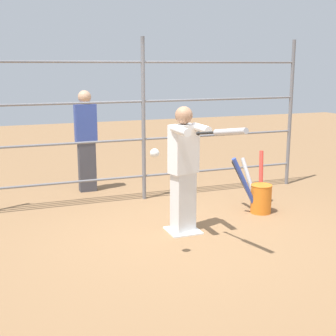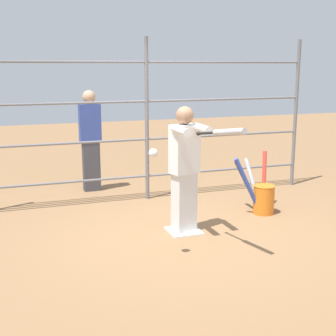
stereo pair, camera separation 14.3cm
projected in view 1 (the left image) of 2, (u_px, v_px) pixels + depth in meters
ground_plane at (183, 231)px, 5.98m from camera, size 24.00×24.00×0.00m
home_plate at (183, 231)px, 5.98m from camera, size 0.40×0.40×0.02m
fence_backstop at (143, 120)px, 7.17m from camera, size 5.40×0.06×2.50m
batter at (184, 166)px, 5.78m from camera, size 0.40×0.62×1.59m
baseball_bat_swinging at (226, 132)px, 4.87m from camera, size 0.21×0.84×0.18m
softball_in_flight at (155, 153)px, 4.79m from camera, size 0.10×0.10×0.10m
bat_bucket at (258, 195)px, 6.71m from camera, size 0.73×0.64×0.84m
bystander_behind_fence at (86, 140)px, 7.72m from camera, size 0.35×0.22×1.68m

